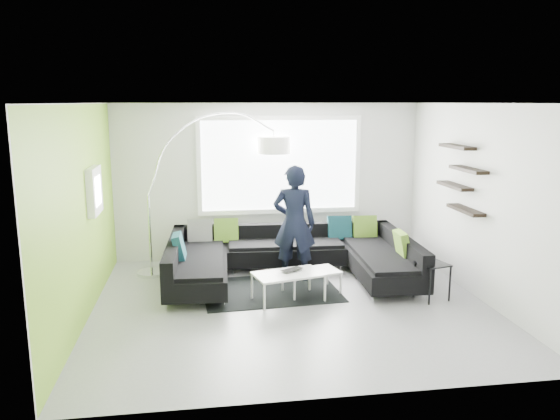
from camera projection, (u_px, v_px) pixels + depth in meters
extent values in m
plane|color=gray|center=(291.00, 305.00, 7.72)|extent=(5.50, 5.50, 0.00)
cube|color=silver|center=(269.00, 182.00, 9.87)|extent=(5.50, 0.04, 2.80)
cube|color=silver|center=(337.00, 259.00, 5.02)|extent=(5.50, 0.04, 2.80)
cube|color=silver|center=(82.00, 213.00, 7.05)|extent=(0.04, 5.00, 2.80)
cube|color=silver|center=(480.00, 202.00, 7.84)|extent=(0.04, 5.00, 2.80)
cube|color=silver|center=(292.00, 103.00, 7.17)|extent=(5.50, 5.00, 0.04)
cube|color=#7FB72D|center=(83.00, 213.00, 7.05)|extent=(0.01, 5.00, 2.80)
cube|color=white|center=(280.00, 165.00, 9.80)|extent=(2.96, 0.06, 1.68)
cube|color=white|center=(95.00, 191.00, 7.60)|extent=(0.12, 0.66, 0.66)
cube|color=black|center=(461.00, 178.00, 8.15)|extent=(0.20, 1.24, 0.95)
cube|color=black|center=(290.00, 269.00, 8.69)|extent=(3.91, 2.52, 0.40)
cube|color=black|center=(290.00, 248.00, 8.62)|extent=(3.91, 2.52, 0.30)
cube|color=#4C7219|center=(290.00, 244.00, 8.61)|extent=(3.42, 0.35, 0.42)
cube|color=black|center=(270.00, 290.00, 8.29)|extent=(2.11, 1.60, 0.01)
cube|color=silver|center=(300.00, 283.00, 8.00)|extent=(1.39, 1.01, 0.41)
cube|color=black|center=(432.00, 281.00, 7.88)|extent=(0.48, 0.48, 0.54)
imported|color=black|center=(294.00, 223.00, 8.65)|extent=(0.87, 0.74, 1.85)
imported|color=black|center=(294.00, 271.00, 7.87)|extent=(0.55, 0.55, 0.03)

